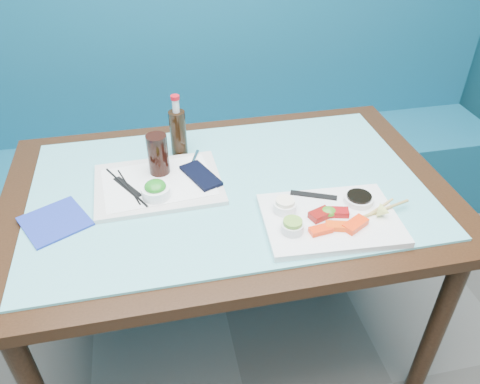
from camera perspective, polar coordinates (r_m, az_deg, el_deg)
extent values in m
cube|color=#10506A|center=(2.41, -4.67, 1.00)|extent=(3.00, 0.55, 0.45)
cube|color=#10506A|center=(2.37, -6.02, 13.47)|extent=(3.00, 0.12, 0.95)
cube|color=black|center=(1.50, -1.47, -0.12)|extent=(1.40, 0.90, 0.04)
cylinder|color=black|center=(1.72, 22.83, -14.97)|extent=(0.06, 0.06, 0.71)
cylinder|color=black|center=(2.05, -20.70, -4.59)|extent=(0.06, 0.06, 0.71)
cylinder|color=black|center=(2.17, 13.13, -0.31)|extent=(0.06, 0.06, 0.71)
cube|color=#61BCC3|center=(1.48, -1.48, 0.62)|extent=(1.22, 0.76, 0.01)
cube|color=white|center=(1.36, 10.95, -3.32)|extent=(0.40, 0.29, 0.02)
cube|color=#FF330A|center=(1.29, 9.83, -4.57)|extent=(0.07, 0.04, 0.02)
cube|color=#FF440A|center=(1.31, 11.80, -4.10)|extent=(0.07, 0.05, 0.02)
cube|color=#FF340A|center=(1.33, 13.89, -3.87)|extent=(0.08, 0.07, 0.02)
cube|color=maroon|center=(1.34, 9.78, -2.72)|extent=(0.07, 0.06, 0.02)
cube|color=maroon|center=(1.36, 11.95, -2.44)|extent=(0.06, 0.05, 0.02)
ellipsoid|color=#3B7C1C|center=(1.35, 10.71, -2.36)|extent=(0.05, 0.05, 0.02)
cylinder|color=white|center=(1.28, 6.40, -4.30)|extent=(0.07, 0.07, 0.03)
cylinder|color=#69A134|center=(1.27, 6.45, -3.67)|extent=(0.06, 0.06, 0.01)
cylinder|color=white|center=(1.35, 5.49, -1.80)|extent=(0.08, 0.08, 0.03)
cylinder|color=white|center=(1.33, 5.53, -1.15)|extent=(0.06, 0.06, 0.01)
cylinder|color=white|center=(1.42, 14.27, -0.88)|extent=(0.10, 0.10, 0.02)
cylinder|color=black|center=(1.41, 14.34, -0.50)|extent=(0.10, 0.10, 0.01)
cone|color=#F0F674|center=(1.38, 17.16, -2.27)|extent=(0.05, 0.05, 0.04)
cube|color=black|center=(1.42, 8.96, -0.39)|extent=(0.14, 0.08, 0.00)
cylinder|color=tan|center=(1.38, 15.49, -2.62)|extent=(0.20, 0.11, 0.01)
cylinder|color=#A0894B|center=(1.38, 15.86, -2.53)|extent=(0.26, 0.08, 0.01)
cube|color=silver|center=(1.50, -9.91, 0.96)|extent=(0.40, 0.30, 0.01)
cube|color=white|center=(1.49, -9.94, 1.22)|extent=(0.36, 0.27, 0.00)
cylinder|color=white|center=(1.42, -10.21, -0.01)|extent=(0.09, 0.09, 0.03)
ellipsoid|color=#1D7B1C|center=(1.41, -10.30, 0.69)|extent=(0.08, 0.08, 0.03)
cylinder|color=black|center=(1.50, -9.96, 4.53)|extent=(0.09, 0.09, 0.14)
cube|color=black|center=(1.49, -4.81, 2.01)|extent=(0.13, 0.17, 0.01)
cylinder|color=silver|center=(1.58, -5.56, 4.09)|extent=(0.04, 0.09, 0.01)
cylinder|color=black|center=(1.49, -13.72, 0.60)|extent=(0.13, 0.23, 0.01)
cylinder|color=black|center=(1.49, -13.41, 0.62)|extent=(0.07, 0.20, 0.01)
cube|color=black|center=(1.49, -13.55, 0.57)|extent=(0.09, 0.13, 0.00)
cylinder|color=black|center=(1.61, -7.54, 7.14)|extent=(0.06, 0.06, 0.16)
cylinder|color=silver|center=(1.57, -7.84, 10.39)|extent=(0.03, 0.03, 0.05)
cylinder|color=#B90B17|center=(1.56, -7.93, 11.35)|extent=(0.04, 0.04, 0.01)
cube|color=navy|center=(1.44, -21.62, -3.36)|extent=(0.23, 0.23, 0.01)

